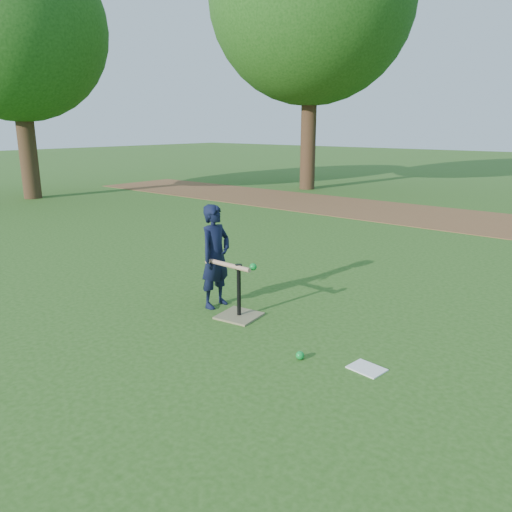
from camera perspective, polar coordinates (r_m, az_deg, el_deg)
The scene contains 8 objects.
ground at distance 5.76m, azimuth -0.40°, elevation -6.65°, with size 80.00×80.00×0.00m, color #285116.
dirt_strip at distance 12.28m, azimuth 22.79°, elevation 3.79°, with size 24.00×3.00×0.01m, color brown.
child at distance 5.85m, azimuth -4.65°, elevation -0.04°, with size 0.45×0.29×1.22m, color black.
wiffle_ball_ground at distance 4.72m, azimuth 5.05°, elevation -11.25°, with size 0.08×0.08×0.08m, color #0C8E2E.
clipboard at distance 4.65m, azimuth 12.55°, elevation -12.45°, with size 0.30×0.23×0.01m, color white.
batting_tee at distance 5.65m, azimuth -1.95°, elevation -5.90°, with size 0.49×0.49×0.61m.
swing_action at distance 5.55m, azimuth -2.77°, elevation -1.06°, with size 0.65×0.19×0.09m.
tree_back at distance 16.30m, azimuth -25.94°, elevation 22.38°, with size 5.00×5.00×7.17m.
Camera 1 is at (3.45, -4.10, 2.11)m, focal length 35.00 mm.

